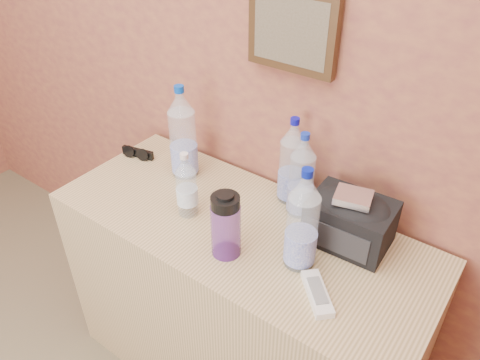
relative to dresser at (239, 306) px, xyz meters
name	(u,v)px	position (x,y,z in m)	size (l,w,h in m)	color
picture_frame	(292,30)	(0.00, 0.27, 0.99)	(0.30, 0.03, 0.25)	#382311
dresser	(239,306)	(0.00, 0.00, 0.00)	(1.31, 0.55, 0.82)	#AA7D56
pet_large_a	(183,137)	(-0.35, 0.12, 0.57)	(0.10, 0.10, 0.36)	white
pet_large_b	(292,165)	(0.06, 0.23, 0.55)	(0.09, 0.09, 0.32)	silver
pet_large_c	(301,179)	(0.12, 0.18, 0.55)	(0.08, 0.08, 0.31)	white
pet_large_d	(302,224)	(0.25, -0.03, 0.56)	(0.09, 0.09, 0.34)	silver
pet_small	(187,188)	(-0.18, -0.05, 0.52)	(0.07, 0.07, 0.24)	#C1E3FB
nalgene_bottle	(226,225)	(0.04, -0.13, 0.52)	(0.09, 0.09, 0.22)	#6A2E9E
sunglasses	(138,153)	(-0.58, 0.10, 0.43)	(0.14, 0.05, 0.04)	black
ac_remote	(317,293)	(0.36, -0.12, 0.42)	(0.16, 0.05, 0.02)	beige
toiletry_bag	(351,219)	(0.32, 0.14, 0.50)	(0.25, 0.18, 0.17)	black
foil_packet	(353,197)	(0.32, 0.13, 0.59)	(0.11, 0.09, 0.02)	white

